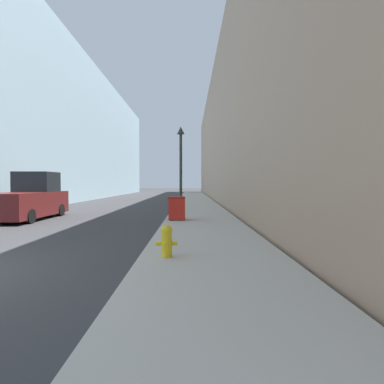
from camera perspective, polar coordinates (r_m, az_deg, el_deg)
sidewalk_right at (r=23.16m, az=0.94°, el=-2.51°), size 3.33×60.00×0.15m
building_left_glass at (r=35.57m, az=-28.23°, el=10.55°), size 12.00×60.00×14.75m
building_right_stone at (r=32.55m, az=14.64°, el=10.26°), size 12.00×60.00×13.31m
fire_hydrant at (r=6.69m, az=-4.85°, el=-9.11°), size 0.47×0.36×0.71m
trash_bin at (r=13.28m, az=-2.88°, el=-3.04°), size 0.74×0.69×1.03m
lamppost at (r=18.22m, az=-2.15°, el=6.11°), size 0.45×0.45×5.05m
pickup_truck at (r=16.81m, az=-28.49°, el=-1.29°), size 2.04×4.95×2.35m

